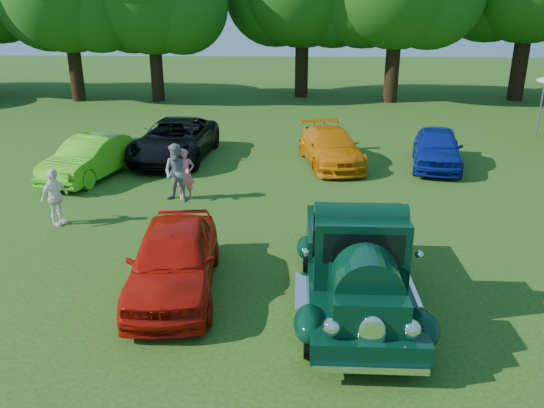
{
  "coord_description": "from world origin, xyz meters",
  "views": [
    {
      "loc": [
        0.76,
        -9.61,
        5.12
      ],
      "look_at": [
        0.18,
        1.55,
        1.1
      ],
      "focal_mm": 35.0,
      "sensor_mm": 36.0,
      "label": 1
    }
  ],
  "objects_px": {
    "back_car_orange": "(331,147)",
    "spectator_pink": "(185,174)",
    "spectator_grey": "(177,173)",
    "back_car_black": "(175,140)",
    "back_car_lime": "(91,158)",
    "back_car_blue": "(437,148)",
    "spectator_white": "(55,197)",
    "red_convertible": "(174,258)",
    "hero_pickup": "(356,265)"
  },
  "relations": [
    {
      "from": "hero_pickup",
      "to": "red_convertible",
      "type": "height_order",
      "value": "hero_pickup"
    },
    {
      "from": "back_car_orange",
      "to": "hero_pickup",
      "type": "bearing_deg",
      "value": -100.44
    },
    {
      "from": "back_car_orange",
      "to": "spectator_grey",
      "type": "distance_m",
      "value": 6.23
    },
    {
      "from": "spectator_grey",
      "to": "back_car_lime",
      "type": "bearing_deg",
      "value": 165.47
    },
    {
      "from": "hero_pickup",
      "to": "red_convertible",
      "type": "xyz_separation_m",
      "value": [
        -3.46,
        0.38,
        -0.14
      ]
    },
    {
      "from": "back_car_black",
      "to": "spectator_white",
      "type": "xyz_separation_m",
      "value": [
        -1.59,
        -6.62,
        0.01
      ]
    },
    {
      "from": "back_car_orange",
      "to": "back_car_blue",
      "type": "xyz_separation_m",
      "value": [
        3.72,
        -0.11,
        0.05
      ]
    },
    {
      "from": "back_car_blue",
      "to": "spectator_pink",
      "type": "xyz_separation_m",
      "value": [
        -8.13,
        -3.91,
        0.06
      ]
    },
    {
      "from": "back_car_orange",
      "to": "spectator_pink",
      "type": "relative_size",
      "value": 2.95
    },
    {
      "from": "spectator_grey",
      "to": "red_convertible",
      "type": "bearing_deg",
      "value": -60.14
    },
    {
      "from": "hero_pickup",
      "to": "spectator_grey",
      "type": "height_order",
      "value": "hero_pickup"
    },
    {
      "from": "back_car_lime",
      "to": "back_car_blue",
      "type": "relative_size",
      "value": 1.01
    },
    {
      "from": "red_convertible",
      "to": "hero_pickup",
      "type": "bearing_deg",
      "value": -12.13
    },
    {
      "from": "back_car_lime",
      "to": "back_car_orange",
      "type": "relative_size",
      "value": 0.93
    },
    {
      "from": "back_car_orange",
      "to": "spectator_white",
      "type": "bearing_deg",
      "value": -149.89
    },
    {
      "from": "back_car_orange",
      "to": "spectator_white",
      "type": "height_order",
      "value": "spectator_white"
    },
    {
      "from": "back_car_lime",
      "to": "back_car_blue",
      "type": "xyz_separation_m",
      "value": [
        11.67,
        1.93,
        0.02
      ]
    },
    {
      "from": "spectator_white",
      "to": "hero_pickup",
      "type": "bearing_deg",
      "value": -96.41
    },
    {
      "from": "red_convertible",
      "to": "back_car_blue",
      "type": "xyz_separation_m",
      "value": [
        7.24,
        9.31,
        0.01
      ]
    },
    {
      "from": "red_convertible",
      "to": "back_car_black",
      "type": "bearing_deg",
      "value": 96.63
    },
    {
      "from": "red_convertible",
      "to": "back_car_orange",
      "type": "xyz_separation_m",
      "value": [
        3.52,
        9.42,
        -0.04
      ]
    },
    {
      "from": "back_car_black",
      "to": "spectator_white",
      "type": "bearing_deg",
      "value": -100.31
    },
    {
      "from": "back_car_black",
      "to": "back_car_blue",
      "type": "distance_m",
      "value": 9.45
    },
    {
      "from": "back_car_orange",
      "to": "back_car_blue",
      "type": "bearing_deg",
      "value": -11.77
    },
    {
      "from": "back_car_blue",
      "to": "spectator_grey",
      "type": "xyz_separation_m",
      "value": [
        -8.32,
        -4.09,
        0.15
      ]
    },
    {
      "from": "back_car_black",
      "to": "spectator_white",
      "type": "relative_size",
      "value": 3.57
    },
    {
      "from": "red_convertible",
      "to": "spectator_grey",
      "type": "height_order",
      "value": "spectator_grey"
    },
    {
      "from": "back_car_blue",
      "to": "spectator_white",
      "type": "height_order",
      "value": "spectator_white"
    },
    {
      "from": "back_car_orange",
      "to": "spectator_grey",
      "type": "relative_size",
      "value": 2.62
    },
    {
      "from": "hero_pickup",
      "to": "red_convertible",
      "type": "relative_size",
      "value": 1.21
    },
    {
      "from": "back_car_lime",
      "to": "spectator_white",
      "type": "xyz_separation_m",
      "value": [
        0.65,
        -4.13,
        0.07
      ]
    },
    {
      "from": "back_car_lime",
      "to": "back_car_blue",
      "type": "distance_m",
      "value": 11.83
    },
    {
      "from": "back_car_lime",
      "to": "spectator_grey",
      "type": "distance_m",
      "value": 3.99
    },
    {
      "from": "hero_pickup",
      "to": "back_car_lime",
      "type": "xyz_separation_m",
      "value": [
        -7.89,
        7.76,
        -0.15
      ]
    },
    {
      "from": "hero_pickup",
      "to": "back_car_orange",
      "type": "distance_m",
      "value": 9.8
    },
    {
      "from": "back_car_black",
      "to": "spectator_pink",
      "type": "xyz_separation_m",
      "value": [
        1.31,
        -4.46,
        0.01
      ]
    },
    {
      "from": "back_car_black",
      "to": "back_car_orange",
      "type": "bearing_deg",
      "value": -1.26
    },
    {
      "from": "back_car_orange",
      "to": "back_car_blue",
      "type": "height_order",
      "value": "back_car_blue"
    },
    {
      "from": "hero_pickup",
      "to": "spectator_white",
      "type": "bearing_deg",
      "value": 153.43
    },
    {
      "from": "spectator_grey",
      "to": "spectator_white",
      "type": "bearing_deg",
      "value": -125.63
    },
    {
      "from": "back_car_blue",
      "to": "spectator_grey",
      "type": "relative_size",
      "value": 2.4
    },
    {
      "from": "hero_pickup",
      "to": "back_car_black",
      "type": "relative_size",
      "value": 0.92
    },
    {
      "from": "spectator_pink",
      "to": "spectator_grey",
      "type": "relative_size",
      "value": 0.89
    },
    {
      "from": "back_car_black",
      "to": "hero_pickup",
      "type": "bearing_deg",
      "value": -57.9
    },
    {
      "from": "back_car_black",
      "to": "back_car_orange",
      "type": "height_order",
      "value": "back_car_black"
    },
    {
      "from": "spectator_pink",
      "to": "back_car_orange",
      "type": "bearing_deg",
      "value": 19.03
    },
    {
      "from": "red_convertible",
      "to": "spectator_white",
      "type": "bearing_deg",
      "value": 133.45
    },
    {
      "from": "back_car_orange",
      "to": "spectator_pink",
      "type": "height_order",
      "value": "spectator_pink"
    },
    {
      "from": "red_convertible",
      "to": "spectator_grey",
      "type": "relative_size",
      "value": 2.38
    },
    {
      "from": "red_convertible",
      "to": "spectator_pink",
      "type": "height_order",
      "value": "spectator_pink"
    }
  ]
}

